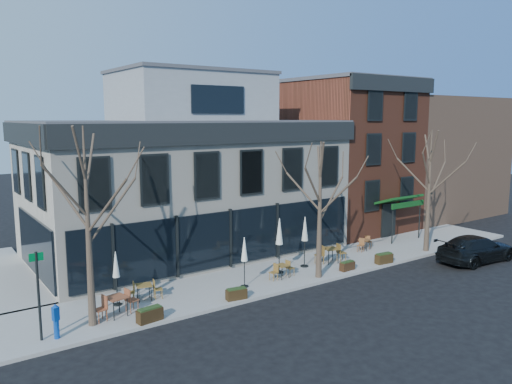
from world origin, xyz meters
TOP-DOWN VIEW (x-y plane):
  - ground at (0.00, 0.00)m, footprint 120.00×120.00m
  - sidewalk_front at (3.25, -2.15)m, footprint 33.50×4.70m
  - corner_building at (0.07, 5.07)m, footprint 18.39×10.39m
  - red_brick_building at (13.00, 4.98)m, footprint 8.20×11.78m
  - bg_building at (23.00, 6.00)m, footprint 12.00×12.00m
  - tree_corner at (-8.49, -3.20)m, footprint 3.93×3.98m
  - tree_mid at (3.01, -3.90)m, footprint 3.50×3.55m
  - tree_right at (12.01, -3.90)m, footprint 3.72×3.77m
  - sign_pole at (-10.50, -3.50)m, footprint 0.50×0.10m
  - parked_sedan at (12.78, -6.76)m, footprint 5.50×2.55m
  - call_box at (-9.99, -3.68)m, footprint 0.28×0.27m
  - cafe_set_0 at (-7.41, -2.91)m, footprint 2.03×0.93m
  - cafe_set_1 at (-5.73, -1.80)m, footprint 1.73×0.82m
  - cafe_set_3 at (1.35, -2.92)m, footprint 1.62×0.70m
  - cafe_set_4 at (5.34, -2.34)m, footprint 2.01×0.94m
  - cafe_set_5 at (9.00, -1.56)m, footprint 1.61×0.87m
  - umbrella_0 at (-6.94, -1.70)m, footprint 0.39×0.39m
  - umbrella_1 at (-1.01, -2.95)m, footprint 0.40×0.40m
  - umbrella_2 at (1.77, -2.14)m, footprint 0.47×0.47m
  - umbrella_3 at (3.59, -2.09)m, footprint 0.45×0.45m
  - planter_0 at (-6.49, -4.20)m, footprint 1.10×0.55m
  - planter_1 at (-2.25, -4.14)m, footprint 1.00×0.52m
  - planter_2 at (5.06, -3.93)m, footprint 0.92×0.40m
  - planter_3 at (7.73, -4.20)m, footprint 1.10×0.53m

SIDE VIEW (x-z plane):
  - ground at x=0.00m, z-range 0.00..0.00m
  - sidewalk_front at x=3.25m, z-range 0.00..0.15m
  - planter_2 at x=5.06m, z-range 0.15..0.65m
  - planter_1 at x=-2.25m, z-range 0.15..0.68m
  - planter_3 at x=7.73m, z-range 0.15..0.74m
  - planter_0 at x=-6.49m, z-range 0.15..0.74m
  - cafe_set_5 at x=9.00m, z-range 0.16..0.99m
  - cafe_set_3 at x=1.35m, z-range 0.16..1.00m
  - cafe_set_1 at x=-5.73m, z-range 0.16..1.05m
  - cafe_set_4 at x=5.34m, z-range 0.16..1.19m
  - cafe_set_0 at x=-7.41m, z-range 0.16..1.21m
  - parked_sedan at x=12.78m, z-range 0.00..1.56m
  - call_box at x=-9.99m, z-range 0.19..1.54m
  - umbrella_0 at x=-6.94m, z-range 0.65..3.09m
  - umbrella_1 at x=-1.01m, z-range 0.66..3.16m
  - sign_pole at x=-10.50m, z-range 0.37..3.77m
  - umbrella_3 at x=3.59m, z-range 0.73..3.56m
  - umbrella_2 at x=1.77m, z-range 0.76..3.73m
  - tree_mid at x=3.01m, z-range 0.27..7.31m
  - tree_right at x=12.01m, z-range 0.28..7.76m
  - tree_corner at x=-8.49m, z-range 0.29..8.21m
  - corner_building at x=0.07m, z-range -0.83..10.27m
  - bg_building at x=23.00m, z-range 0.00..10.00m
  - red_brick_building at x=13.00m, z-range 0.05..11.22m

